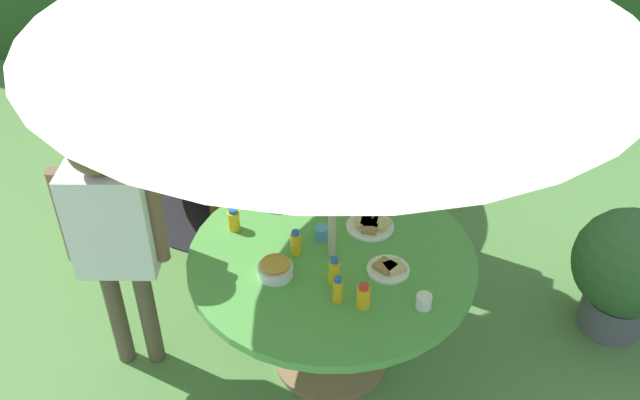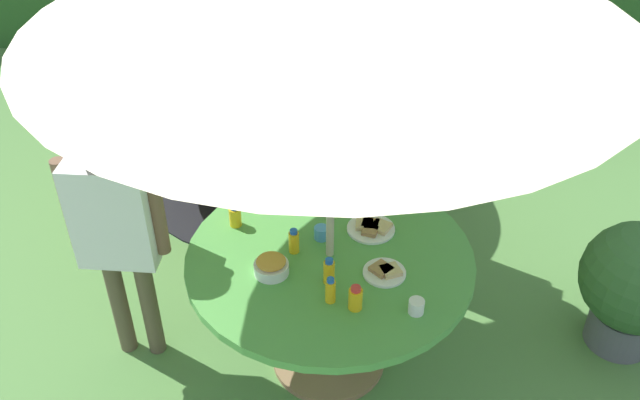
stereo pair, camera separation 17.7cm
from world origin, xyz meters
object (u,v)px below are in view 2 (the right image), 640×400
child_in_yellow_shirt (394,120)px  plate_near_right (385,272)px  juice_bottle_far_left (330,291)px  juice_bottle_far_right (294,241)px  potted_plant (636,283)px  plate_front_edge (371,228)px  juice_bottle_center_front (235,216)px  garden_table (330,278)px  plate_near_left (282,198)px  dome_tent (267,82)px  snack_bowl (271,266)px  juice_bottle_mid_left (329,271)px  cup_near (416,307)px  wooden_chair (292,141)px  child_in_white_shirt (114,212)px  juice_bottle_center_back (355,298)px  cup_far (321,233)px

child_in_yellow_shirt → plate_near_right: (0.05, -1.03, -0.18)m
juice_bottle_far_left → juice_bottle_far_right: same height
juice_bottle_far_left → plate_near_right: bearing=44.2°
potted_plant → plate_front_edge: bearing=-172.6°
plate_front_edge → juice_bottle_center_front: 0.65m
garden_table → juice_bottle_far_left: size_ratio=10.53×
potted_plant → plate_near_left: (-1.79, -0.01, 0.31)m
dome_tent → child_in_yellow_shirt: bearing=-48.2°
plate_near_left → plate_near_right: same height
plate_near_left → juice_bottle_far_right: 0.40m
snack_bowl → juice_bottle_center_front: juice_bottle_center_front is taller
juice_bottle_center_front → juice_bottle_mid_left: size_ratio=0.89×
cup_near → juice_bottle_far_right: bearing=152.5°
wooden_chair → child_in_white_shirt: bearing=-133.3°
snack_bowl → plate_front_edge: size_ratio=0.68×
garden_table → potted_plant: potted_plant is taller
garden_table → plate_near_right: size_ratio=6.92×
juice_bottle_far_right → cup_near: bearing=-27.5°
dome_tent → plate_near_left: bearing=-83.4°
juice_bottle_center_back → garden_table: bearing=116.0°
garden_table → dome_tent: size_ratio=0.61×
juice_bottle_far_right → cup_far: 0.16m
wooden_chair → juice_bottle_far_right: (0.25, -1.19, 0.20)m
plate_near_right → juice_bottle_center_back: 0.25m
plate_near_left → juice_bottle_mid_left: (0.32, -0.55, 0.05)m
child_in_white_shirt → plate_near_left: (0.67, 0.45, -0.17)m
juice_bottle_far_right → juice_bottle_center_back: 0.45m
dome_tent → plate_near_right: 1.96m
potted_plant → juice_bottle_far_left: juice_bottle_far_left is taller
plate_near_left → juice_bottle_far_left: juice_bottle_far_left is taller
plate_near_right → child_in_white_shirt: bearing=179.6°
snack_bowl → cup_near: size_ratio=2.35×
juice_bottle_center_front → juice_bottle_center_back: bearing=-35.8°
plate_near_right → juice_bottle_center_front: 0.77m
garden_table → wooden_chair: wooden_chair is taller
plate_near_right → plate_near_left: bearing=140.5°
child_in_yellow_shirt → juice_bottle_far_left: 1.25m
wooden_chair → plate_near_left: 0.83m
dome_tent → snack_bowl: (0.44, -1.81, 0.04)m
potted_plant → plate_near_left: plate_near_left is taller
wooden_chair → snack_bowl: 1.37m
dome_tent → juice_bottle_far_left: size_ratio=17.29×
juice_bottle_center_back → cup_far: bearing=116.6°
juice_bottle_center_front → cup_far: size_ratio=1.71×
juice_bottle_far_right → cup_near: juice_bottle_far_right is taller
plate_front_edge → juice_bottle_center_back: juice_bottle_center_back is taller
plate_front_edge → snack_bowl: bearing=-137.1°
wooden_chair → juice_bottle_far_left: (0.47, -1.47, 0.21)m
potted_plant → juice_bottle_far_left: 1.63m
wooden_chair → cup_far: wooden_chair is taller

